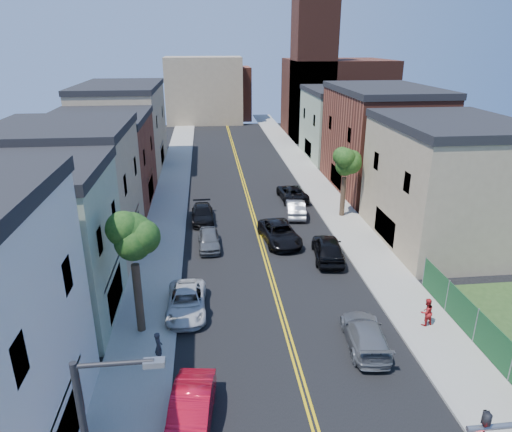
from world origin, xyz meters
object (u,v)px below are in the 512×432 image
object	(u,v)px
red_sedan	(191,412)
silver_car_right	(296,208)
black_car_left	(203,214)
dark_car_right_far	(292,193)
black_car_right	(328,248)
white_pickup	(187,302)
grey_car_left	(209,240)
pedestrian_left	(159,347)
black_suv_lane	(280,233)
pedestrian_right	(426,312)
grey_car_right	(365,334)

from	to	relation	value
red_sedan	silver_car_right	size ratio (longest dim) A/B	1.05
black_car_left	dark_car_right_far	size ratio (longest dim) A/B	0.88
black_car_right	red_sedan	bearing A→B (deg)	64.25
black_car_right	black_car_left	bearing A→B (deg)	-36.15
white_pickup	grey_car_left	bearing A→B (deg)	81.04
pedestrian_left	black_suv_lane	bearing A→B (deg)	-52.48
silver_car_right	black_suv_lane	size ratio (longest dim) A/B	0.82
pedestrian_left	grey_car_left	bearing A→B (deg)	-33.09
grey_car_left	black_suv_lane	xyz separation A→B (m)	(5.53, 0.49, 0.07)
black_car_right	pedestrian_right	xyz separation A→B (m)	(3.21, -8.96, 0.11)
silver_car_right	black_suv_lane	bearing A→B (deg)	73.93
black_car_right	dark_car_right_far	bearing A→B (deg)	-82.12
grey_car_right	red_sedan	bearing A→B (deg)	32.50
black_car_left	black_car_right	bearing A→B (deg)	-44.76
dark_car_right_far	black_suv_lane	size ratio (longest dim) A/B	0.96
black_car_left	silver_car_right	world-z (taller)	silver_car_right
dark_car_right_far	black_suv_lane	bearing A→B (deg)	70.87
red_sedan	grey_car_right	bearing A→B (deg)	33.93
grey_car_left	dark_car_right_far	xyz separation A→B (m)	(8.38, 10.61, 0.03)
silver_car_right	pedestrian_right	xyz separation A→B (m)	(3.89, -17.90, 0.23)
dark_car_right_far	grey_car_left	bearing A→B (deg)	48.31
black_car_left	black_suv_lane	distance (m)	7.94
red_sedan	grey_car_left	world-z (taller)	red_sedan
silver_car_right	red_sedan	bearing A→B (deg)	76.08
white_pickup	dark_car_right_far	size ratio (longest dim) A/B	0.93
pedestrian_left	red_sedan	bearing A→B (deg)	179.31
grey_car_left	pedestrian_right	world-z (taller)	pedestrian_right
red_sedan	white_pickup	size ratio (longest dim) A/B	0.97
black_car_right	black_suv_lane	world-z (taller)	black_car_right
black_car_right	pedestrian_right	size ratio (longest dim) A/B	3.09
dark_car_right_far	red_sedan	bearing A→B (deg)	68.23
grey_car_left	black_car_left	bearing A→B (deg)	93.33
red_sedan	black_car_left	world-z (taller)	red_sedan
white_pickup	black_car_left	bearing A→B (deg)	86.50
black_car_left	pedestrian_right	xyz separation A→B (m)	(12.24, -17.48, 0.29)
white_pickup	pedestrian_right	xyz separation A→B (m)	(13.19, -2.96, 0.29)
grey_car_left	pedestrian_right	bearing A→B (deg)	-46.69
white_pickup	black_car_right	bearing A→B (deg)	31.22
red_sedan	dark_car_right_far	xyz separation A→B (m)	(9.37, 28.18, -0.05)
grey_car_left	dark_car_right_far	distance (m)	13.52
grey_car_right	black_suv_lane	distance (m)	13.77
white_pickup	grey_car_right	world-z (taller)	grey_car_right
white_pickup	grey_car_left	world-z (taller)	grey_car_left
red_sedan	grey_car_right	size ratio (longest dim) A/B	0.98
black_car_left	pedestrian_left	world-z (taller)	pedestrian_left
black_car_left	white_pickup	bearing A→B (deg)	-95.16
red_sedan	dark_car_right_far	world-z (taller)	red_sedan
red_sedan	dark_car_right_far	distance (m)	29.70
white_pickup	grey_car_right	xyz separation A→B (m)	(9.30, -4.24, 0.03)
grey_car_left	black_car_right	bearing A→B (deg)	-20.00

